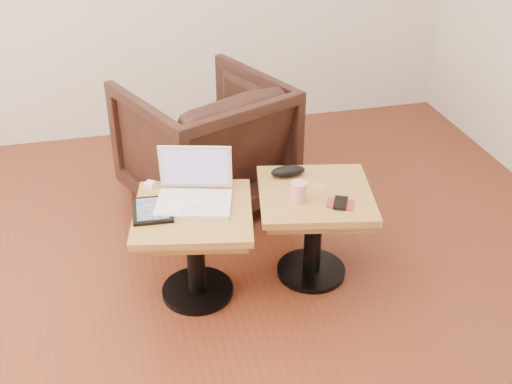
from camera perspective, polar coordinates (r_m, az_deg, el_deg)
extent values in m
cube|color=#5D2A1C|center=(2.88, -5.72, -13.66)|extent=(4.50, 4.50, 0.01)
cylinder|color=black|center=(3.14, -5.20, -8.70)|extent=(0.34, 0.34, 0.03)
cylinder|color=black|center=(3.01, -5.40, -5.44)|extent=(0.09, 0.09, 0.41)
cube|color=#955F29|center=(2.90, -5.58, -2.44)|extent=(0.57, 0.57, 0.04)
cube|color=olive|center=(2.88, -5.61, -1.85)|extent=(0.62, 0.62, 0.03)
cylinder|color=black|center=(3.26, 4.91, -6.95)|extent=(0.34, 0.34, 0.03)
cylinder|color=black|center=(3.13, 5.09, -3.75)|extent=(0.09, 0.09, 0.41)
cube|color=#955F29|center=(3.03, 5.25, -0.82)|extent=(0.57, 0.57, 0.04)
cube|color=olive|center=(3.01, 5.29, -0.24)|extent=(0.62, 0.62, 0.03)
cube|color=white|center=(2.90, -5.56, -1.03)|extent=(0.38, 0.31, 0.02)
cube|color=silver|center=(2.92, -5.49, -0.50)|extent=(0.29, 0.18, 0.00)
cube|color=silver|center=(2.84, -5.71, -1.56)|extent=(0.10, 0.08, 0.00)
cube|color=white|center=(2.95, -5.40, 2.26)|extent=(0.33, 0.12, 0.22)
cube|color=brown|center=(2.95, -5.40, 2.26)|extent=(0.29, 0.10, 0.19)
cube|color=black|center=(2.88, -9.18, -1.60)|extent=(0.19, 0.23, 0.01)
cube|color=#191E38|center=(2.87, -9.19, -1.46)|extent=(0.15, 0.19, 0.00)
cube|color=white|center=(3.06, -9.41, 0.66)|extent=(0.06, 0.06, 0.03)
ellipsoid|color=black|center=(3.11, 2.86, 1.86)|extent=(0.17, 0.08, 0.05)
cylinder|color=#E53E51|center=(2.91, 3.81, 0.02)|extent=(0.08, 0.08, 0.09)
sphere|color=white|center=(3.04, 5.77, 0.48)|extent=(0.01, 0.01, 0.01)
sphere|color=white|center=(3.05, 6.00, 0.65)|extent=(0.01, 0.01, 0.01)
sphere|color=white|center=(3.05, 5.43, 0.62)|extent=(0.01, 0.01, 0.01)
cylinder|color=white|center=(3.04, 5.76, 0.42)|extent=(0.06, 0.04, 0.00)
cube|color=maroon|center=(2.92, 7.51, -1.08)|extent=(0.15, 0.13, 0.01)
cube|color=black|center=(2.91, 7.52, -0.95)|extent=(0.10, 0.12, 0.01)
imported|color=black|center=(3.68, -4.59, 4.36)|extent=(1.06, 1.07, 0.75)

